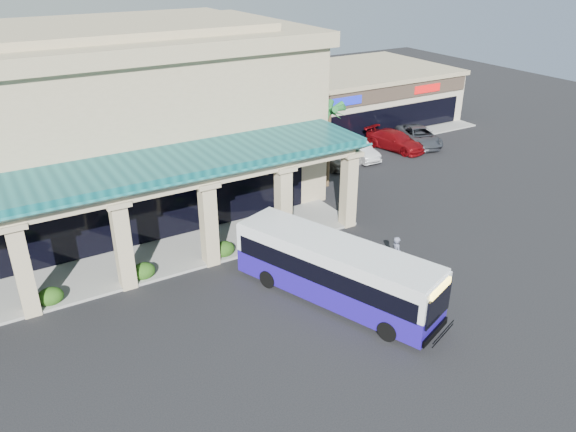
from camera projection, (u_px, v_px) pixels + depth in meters
ground at (310, 293)px, 27.56m from camera, size 110.00×110.00×0.00m
main_building at (57, 125)px, 33.82m from camera, size 30.80×14.80×11.35m
arcade at (102, 226)px, 27.91m from camera, size 30.00×6.20×5.70m
strip_mall at (333, 97)px, 53.39m from camera, size 22.50×12.50×4.90m
palm_0 at (329, 141)px, 38.57m from camera, size 2.40×2.40×6.60m
palm_1 at (317, 134)px, 41.53m from camera, size 2.40×2.40×5.80m
broadleaf_tree at (261, 127)px, 44.70m from camera, size 2.60×2.60×4.81m
transit_bus at (335, 272)px, 26.45m from camera, size 6.22×11.06×3.04m
pedestrian at (396, 254)px, 29.17m from camera, size 0.61×0.79×1.94m
car_silver at (329, 156)px, 43.43m from camera, size 2.06×4.72×1.58m
car_white at (358, 150)px, 44.82m from camera, size 1.75×4.43×1.44m
car_red at (395, 140)px, 46.86m from camera, size 3.38×5.71×1.55m
car_gray at (419, 136)px, 48.02m from camera, size 4.14×6.01×1.53m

